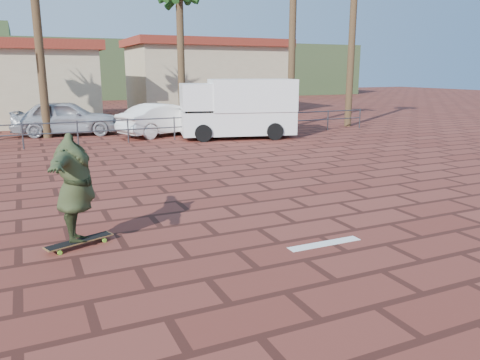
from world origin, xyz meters
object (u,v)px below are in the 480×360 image
Objects in this scene: skateboarder at (75,188)px; car_white at (165,119)px; longboard at (79,241)px; car_silver at (66,118)px; campervan at (238,107)px.

skateboarder is 14.22m from car_white.
longboard is 0.25× the size of car_silver.
campervan is (8.02, 11.04, 0.31)m from skateboarder.
longboard is 13.71m from campervan.
car_silver is 1.06× the size of car_white.
campervan reaches higher than car_white.
longboard is 14.23m from car_white.
car_white is at bearing 47.77° from longboard.
longboard is at bearing -112.35° from campervan.
campervan is (8.02, 11.04, 1.26)m from longboard.
car_white is (4.17, -1.99, -0.07)m from car_silver.
car_white is (5.28, 13.20, 0.64)m from longboard.
skateboarder is (0.00, -0.00, 0.95)m from longboard.
car_silver is (1.11, 15.19, -0.24)m from skateboarder.
car_white is (-2.74, 2.16, -0.62)m from campervan.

